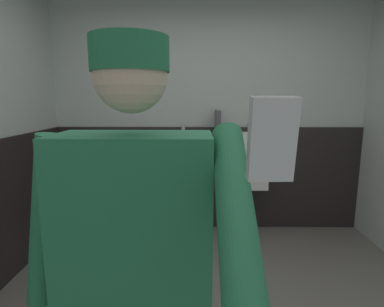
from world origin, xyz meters
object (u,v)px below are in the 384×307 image
at_px(cell_phone, 272,140).
at_px(urinal_middle, 250,166).
at_px(person, 136,264).
at_px(urinal_left, 183,166).

bearing_deg(cell_phone, urinal_middle, 77.36).
relative_size(urinal_middle, cell_phone, 11.27).
bearing_deg(person, urinal_middle, 72.03).
bearing_deg(urinal_middle, person, -107.97).
bearing_deg(cell_phone, urinal_left, 91.77).
bearing_deg(urinal_middle, urinal_left, 180.00).
height_order(urinal_left, person, person).
distance_m(urinal_left, urinal_middle, 0.75).
distance_m(urinal_left, cell_phone, 3.05).
relative_size(urinal_left, urinal_middle, 1.00).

